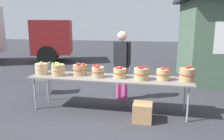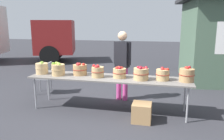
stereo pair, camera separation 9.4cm
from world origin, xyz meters
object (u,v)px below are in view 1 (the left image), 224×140
apple_basket_red_1 (98,71)px  apple_basket_red_4 (163,74)px  apple_basket_red_5 (187,74)px  produce_crate (143,112)px  apple_basket_green_1 (58,69)px  apple_basket_red_0 (80,70)px  market_table (109,79)px  apple_basket_green_0 (41,68)px  apple_basket_red_3 (142,73)px  vendor_adult (122,60)px  folding_chair (44,76)px  apple_basket_red_2 (120,72)px

apple_basket_red_1 → apple_basket_red_4: 1.38m
apple_basket_red_5 → produce_crate: apple_basket_red_5 is taller
apple_basket_green_1 → apple_basket_red_0: 0.49m
market_table → apple_basket_red_1: (-0.24, -0.05, 0.16)m
apple_basket_green_0 → apple_basket_red_3: same height
apple_basket_red_5 → apple_basket_green_0: bearing=-179.5°
apple_basket_green_1 → apple_basket_red_5: 2.76m
market_table → vendor_adult: vendor_adult is taller
produce_crate → market_table: bearing=150.5°
folding_chair → apple_basket_red_5: bearing=68.4°
folding_chair → produce_crate: size_ratio=2.32×
apple_basket_red_1 → apple_basket_red_5: apple_basket_red_5 is taller
market_table → apple_basket_red_2: (0.23, 0.01, 0.15)m
apple_basket_red_1 → folding_chair: (-1.75, 0.83, -0.37)m
market_table → folding_chair: bearing=158.4°
apple_basket_green_0 → apple_basket_green_1: apple_basket_green_1 is taller
apple_basket_red_5 → vendor_adult: 1.63m
apple_basket_red_4 → apple_basket_red_2: bearing=-179.9°
apple_basket_green_1 → apple_basket_red_3: size_ratio=0.95×
apple_basket_green_1 → apple_basket_red_3: apple_basket_green_1 is taller
apple_basket_red_4 → folding_chair: bearing=166.0°
apple_basket_red_2 → apple_basket_red_3: size_ratio=0.90×
apple_basket_red_5 → apple_basket_red_0: bearing=178.4°
apple_basket_red_5 → vendor_adult: bearing=153.3°
apple_basket_green_0 → apple_basket_red_4: size_ratio=1.05×
vendor_adult → produce_crate: 1.57m
apple_basket_red_4 → produce_crate: bearing=-129.4°
apple_basket_green_1 → apple_basket_red_5: apple_basket_red_5 is taller
apple_basket_red_0 → apple_basket_red_4: size_ratio=1.16×
apple_basket_red_0 → apple_basket_red_4: (1.83, -0.07, 0.00)m
apple_basket_red_1 → folding_chair: apple_basket_red_1 is taller
apple_basket_green_1 → apple_basket_red_3: (1.86, 0.02, -0.00)m
apple_basket_red_4 → produce_crate: 0.90m
market_table → apple_basket_green_1: 1.17m
apple_basket_red_0 → apple_basket_red_2: (0.93, -0.07, -0.01)m
apple_basket_red_1 → apple_basket_red_4: bearing=2.2°
market_table → vendor_adult: (0.15, 0.74, 0.29)m
apple_basket_red_5 → apple_basket_red_4: bearing=-179.6°
apple_basket_red_0 → apple_basket_red_2: size_ratio=1.12×
apple_basket_red_3 → apple_basket_red_4: (0.44, 0.07, -0.01)m
apple_basket_red_2 → apple_basket_red_1: bearing=-173.7°
apple_basket_green_0 → folding_chair: (-0.39, 0.80, -0.38)m
apple_basket_green_0 → produce_crate: bearing=-10.1°
apple_basket_green_1 → produce_crate: (1.93, -0.36, -0.70)m
apple_basket_red_4 → folding_chair: size_ratio=0.33×
apple_basket_red_1 → folding_chair: 1.97m
apple_basket_red_3 → produce_crate: apple_basket_red_3 is taller
market_table → folding_chair: 2.15m
apple_basket_green_1 → apple_basket_red_0: (0.46, 0.15, -0.01)m
apple_basket_red_2 → folding_chair: size_ratio=0.34×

